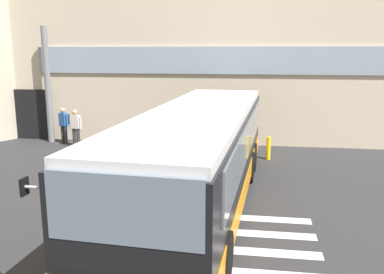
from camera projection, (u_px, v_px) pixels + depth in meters
The scene contains 8 objects.
ground_plane at pixel (167, 184), 13.23m from camera, with size 80.00×90.00×0.02m, color #2B2B2D.
bay_paint_stripes at pixel (218, 249), 8.88m from camera, with size 4.40×3.96×0.01m.
terminal_building at pixel (195, 49), 23.71m from camera, with size 24.42×13.80×8.61m.
entry_support_column at pixel (48, 85), 18.86m from camera, with size 0.28×0.28×5.31m, color slate.
bus_main_foreground at pixel (200, 159), 11.17m from camera, with size 3.76×11.80×2.70m.
passenger_near_column at pixel (64, 123), 18.82m from camera, with size 0.55×0.48×1.68m.
passenger_by_doorway at pixel (76, 126), 18.15m from camera, with size 0.59×0.26×1.68m.
safety_bollard_yellow at pixel (268, 148), 16.15m from camera, with size 0.18×0.18×0.90m, color yellow.
Camera 1 is at (2.62, -12.38, 4.21)m, focal length 38.38 mm.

